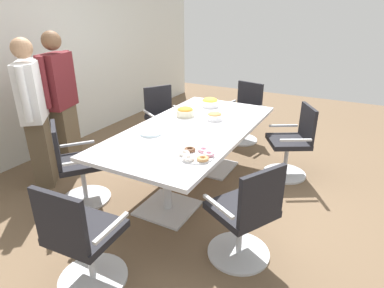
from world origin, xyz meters
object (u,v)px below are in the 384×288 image
object	(u,v)px
office_chair_2	(163,121)
snack_bowl_cookies	(215,116)
conference_table	(192,138)
plate_stack	(151,133)
snack_bowl_chips_orange	(185,112)
office_chair_4	(82,242)
donut_platter	(196,155)
person_standing_0	(35,113)
office_chair_3	(76,168)
office_chair_1	(244,116)
snack_bowl_chips_yellow	(210,102)
person_standing_1	(61,101)
office_chair_5	(245,218)
office_chair_0	(292,145)

from	to	relation	value
office_chair_2	snack_bowl_cookies	world-z (taller)	office_chair_2
conference_table	office_chair_2	world-z (taller)	office_chair_2
plate_stack	snack_bowl_cookies	bearing A→B (deg)	-27.65
snack_bowl_chips_orange	plate_stack	bearing A→B (deg)	178.57
office_chair_4	donut_platter	bearing A→B (deg)	65.82
person_standing_0	donut_platter	world-z (taller)	person_standing_0
donut_platter	plate_stack	world-z (taller)	donut_platter
conference_table	plate_stack	world-z (taller)	plate_stack
office_chair_3	plate_stack	xyz separation A→B (m)	(0.47, -0.66, 0.36)
conference_table	office_chair_3	distance (m)	1.30
person_standing_0	snack_bowl_cookies	world-z (taller)	person_standing_0
snack_bowl_cookies	plate_stack	xyz separation A→B (m)	(-0.76, 0.40, -0.03)
office_chair_1	person_standing_0	world-z (taller)	person_standing_0
office_chair_1	snack_bowl_chips_yellow	world-z (taller)	office_chair_1
person_standing_1	plate_stack	bearing A→B (deg)	70.03
person_standing_1	office_chair_5	bearing A→B (deg)	61.67
office_chair_3	snack_bowl_chips_yellow	size ratio (longest dim) A/B	3.89
office_chair_0	snack_bowl_chips_orange	distance (m)	1.39
office_chair_0	snack_bowl_cookies	world-z (taller)	office_chair_0
office_chair_4	office_chair_5	distance (m)	1.28
office_chair_0	snack_bowl_cookies	bearing A→B (deg)	89.31
office_chair_3	office_chair_5	distance (m)	1.90
office_chair_4	office_chair_0	bearing A→B (deg)	65.73
snack_bowl_chips_yellow	person_standing_0	bearing A→B (deg)	138.40
snack_bowl_cookies	office_chair_2	bearing A→B (deg)	65.01
person_standing_0	snack_bowl_chips_yellow	distance (m)	2.15
office_chair_3	snack_bowl_cookies	xyz separation A→B (m)	(1.23, -1.06, 0.39)
office_chair_4	person_standing_0	distance (m)	1.92
snack_bowl_chips_yellow	office_chair_3	bearing A→B (deg)	155.74
office_chair_1	person_standing_0	size ratio (longest dim) A/B	0.53
donut_platter	snack_bowl_chips_yellow	bearing A→B (deg)	20.86
office_chair_0	office_chair_5	distance (m)	1.70
conference_table	office_chair_2	bearing A→B (deg)	47.89
office_chair_1	office_chair_3	world-z (taller)	same
office_chair_4	snack_bowl_chips_yellow	xyz separation A→B (m)	(2.55, 0.18, 0.40)
conference_table	office_chair_4	xyz separation A→B (m)	(-1.70, 0.00, -0.22)
office_chair_0	person_standing_0	bearing A→B (deg)	91.99
person_standing_1	donut_platter	distance (m)	2.12
office_chair_0	office_chair_1	world-z (taller)	same
plate_stack	office_chair_4	bearing A→B (deg)	-167.74
office_chair_3	office_chair_0	bearing A→B (deg)	80.50
office_chair_2	person_standing_1	xyz separation A→B (m)	(-1.17, 0.74, 0.51)
office_chair_1	office_chair_5	distance (m)	2.73
snack_bowl_cookies	snack_bowl_chips_yellow	distance (m)	0.56
office_chair_1	office_chair_4	xyz separation A→B (m)	(-3.41, 0.02, 0.00)
person_standing_0	plate_stack	bearing A→B (deg)	64.56
office_chair_3	snack_bowl_cookies	world-z (taller)	office_chair_3
snack_bowl_cookies	office_chair_0	bearing A→B (deg)	-60.59
conference_table	office_chair_1	bearing A→B (deg)	-0.57
office_chair_4	snack_bowl_cookies	bearing A→B (deg)	83.30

